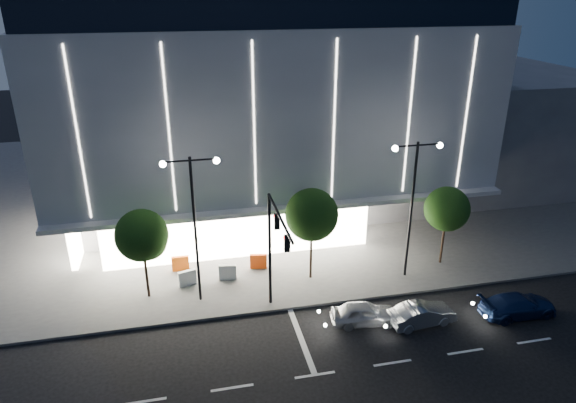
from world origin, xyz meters
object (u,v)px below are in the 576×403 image
(car_second, at_px, (422,314))
(barrier_d, at_px, (228,272))
(tree_mid, at_px, (312,217))
(barrier_a, at_px, (180,263))
(barrier_b, at_px, (187,278))
(tree_left, at_px, (142,238))
(car_third, at_px, (518,305))
(traffic_mast, at_px, (274,239))
(street_lamp_east, at_px, (413,191))
(barrier_c, at_px, (258,261))
(car_lead, at_px, (364,313))
(street_lamp_west, at_px, (194,210))
(tree_right, at_px, (447,211))

(car_second, relative_size, barrier_d, 3.44)
(tree_mid, distance_m, barrier_a, 9.26)
(barrier_b, bearing_deg, car_second, -43.97)
(tree_left, height_order, barrier_d, tree_left)
(car_third, bearing_deg, traffic_mast, 79.08)
(barrier_b, bearing_deg, tree_left, -178.53)
(tree_left, relative_size, barrier_b, 5.20)
(tree_left, xyz_separation_m, car_third, (20.47, -6.23, -3.39))
(car_second, bearing_deg, street_lamp_east, -19.62)
(car_third, relative_size, barrier_c, 4.02)
(tree_mid, bearing_deg, car_lead, -71.51)
(traffic_mast, distance_m, barrier_d, 6.70)
(traffic_mast, relative_size, tree_mid, 1.15)
(car_third, relative_size, barrier_d, 4.02)
(barrier_a, height_order, barrier_b, same)
(tree_left, distance_m, barrier_a, 4.70)
(street_lamp_west, xyz_separation_m, barrier_a, (-1.05, 3.65, -5.31))
(tree_right, bearing_deg, car_lead, -145.03)
(car_second, relative_size, barrier_b, 3.44)
(barrier_c, relative_size, barrier_d, 1.00)
(car_lead, bearing_deg, tree_mid, 25.21)
(traffic_mast, xyz_separation_m, street_lamp_east, (9.00, 2.66, 0.93))
(tree_left, height_order, tree_mid, tree_mid)
(tree_right, relative_size, car_second, 1.46)
(car_lead, xyz_separation_m, barrier_a, (-9.78, 7.74, 0.02))
(street_lamp_west, relative_size, car_lead, 2.42)
(traffic_mast, relative_size, barrier_b, 6.43)
(tree_mid, xyz_separation_m, barrier_d, (-5.20, 0.90, -3.68))
(traffic_mast, distance_m, car_lead, 6.61)
(street_lamp_east, distance_m, tree_mid, 6.27)
(tree_right, bearing_deg, barrier_d, 176.36)
(traffic_mast, distance_m, tree_mid, 4.82)
(street_lamp_east, bearing_deg, barrier_d, 170.24)
(barrier_c, bearing_deg, tree_left, -155.29)
(car_lead, height_order, barrier_d, car_lead)
(street_lamp_west, distance_m, tree_left, 3.69)
(street_lamp_west, relative_size, tree_right, 1.63)
(tree_right, distance_m, barrier_c, 12.63)
(street_lamp_east, bearing_deg, tree_right, 18.63)
(barrier_c, bearing_deg, barrier_d, -146.59)
(traffic_mast, xyz_separation_m, car_second, (7.80, -2.18, -4.40))
(street_lamp_east, xyz_separation_m, barrier_d, (-11.17, 1.92, -5.31))
(street_lamp_west, distance_m, barrier_c, 7.20)
(street_lamp_west, bearing_deg, barrier_c, 35.73)
(tree_right, bearing_deg, tree_mid, 180.00)
(tree_right, height_order, barrier_b, tree_right)
(barrier_c, bearing_deg, tree_right, 1.40)
(tree_left, distance_m, car_second, 16.26)
(barrier_b, distance_m, barrier_d, 2.52)
(tree_mid, height_order, tree_right, tree_mid)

